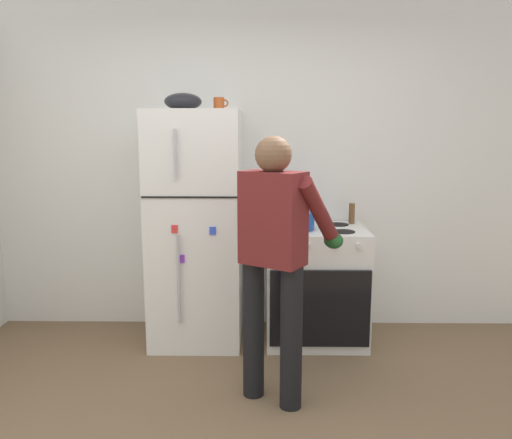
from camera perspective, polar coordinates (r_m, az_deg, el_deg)
name	(u,v)px	position (r m, az deg, el deg)	size (l,w,h in m)	color
kitchen_wall_back	(256,165)	(4.22, 0.03, 6.17)	(6.00, 0.10, 2.70)	white
refrigerator	(196,228)	(3.93, -6.68, -0.97)	(0.68, 0.72, 1.78)	white
stove_range	(316,285)	(4.02, 6.69, -7.26)	(0.76, 0.67, 0.90)	white
person_cook	(276,247)	(2.99, 2.27, -3.07)	(0.67, 0.71, 1.60)	black
red_pot	(296,220)	(3.85, 4.53, -0.08)	(0.37, 0.27, 0.13)	#19479E
coffee_mug	(219,104)	(3.90, -4.14, 12.79)	(0.11, 0.08, 0.10)	#B24C1E
pepper_mill	(352,213)	(4.14, 10.67, 0.70)	(0.05, 0.05, 0.16)	brown
mixing_bowl	(183,102)	(3.88, -8.17, 12.94)	(0.27, 0.27, 0.12)	black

